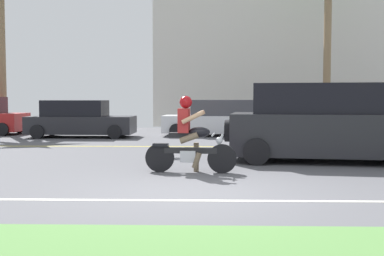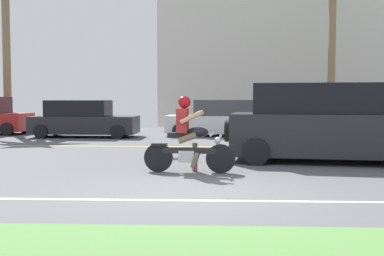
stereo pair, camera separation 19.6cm
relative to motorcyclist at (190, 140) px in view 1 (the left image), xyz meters
name	(u,v)px [view 1 (the left image)]	position (x,y,z in m)	size (l,w,h in m)	color
ground	(200,168)	(0.21, 0.75, -0.71)	(56.00, 30.00, 0.04)	#545459
lane_line_near	(198,200)	(0.21, -2.80, -0.69)	(50.40, 0.12, 0.01)	silver
lane_line_far	(201,147)	(0.21, 5.50, -0.69)	(50.40, 0.12, 0.01)	yellow
motorcyclist	(190,140)	(0.00, 0.00, 0.00)	(1.96, 0.64, 1.64)	black
suv_nearby	(323,124)	(3.30, 1.96, 0.26)	(4.97, 2.79, 1.95)	#232328
parked_car_1	(80,120)	(-4.83, 9.28, 0.02)	(4.32, 2.00, 1.52)	#232328
parked_car_2	(218,119)	(0.86, 10.14, 0.03)	(4.52, 2.16, 1.53)	silver
parked_car_3	(366,118)	(6.94, 9.54, 0.09)	(4.35, 1.90, 1.68)	beige
building_far	(268,60)	(4.15, 18.75, 3.23)	(13.53, 4.00, 7.85)	beige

